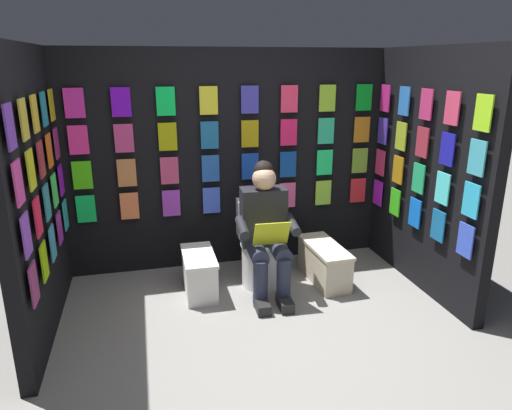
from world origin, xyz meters
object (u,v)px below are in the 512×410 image
(person_reading, at_px, (266,230))
(toilet, at_px, (261,249))
(comic_longbox_far, at_px, (324,263))
(comic_longbox_near, at_px, (199,273))

(person_reading, bearing_deg, toilet, -89.61)
(toilet, xyz_separation_m, comic_longbox_far, (-0.59, 0.14, -0.14))
(person_reading, xyz_separation_m, comic_longbox_far, (-0.60, -0.08, -0.42))
(person_reading, xyz_separation_m, comic_longbox_near, (0.59, -0.13, -0.41))
(person_reading, distance_m, comic_longbox_near, 0.73)
(toilet, height_order, person_reading, person_reading)
(comic_longbox_near, bearing_deg, toilet, -169.86)
(person_reading, height_order, comic_longbox_near, person_reading)
(toilet, bearing_deg, comic_longbox_far, 169.27)
(toilet, relative_size, person_reading, 0.65)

